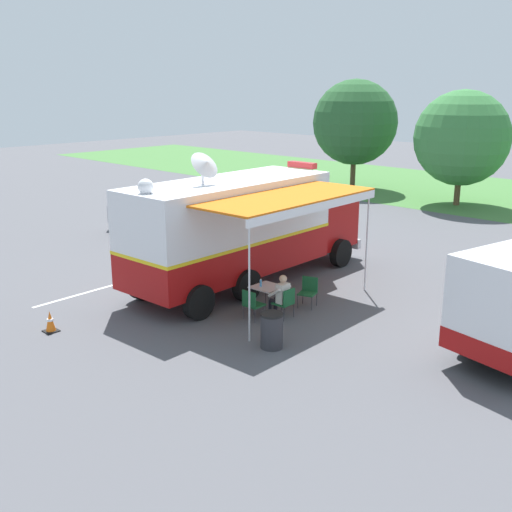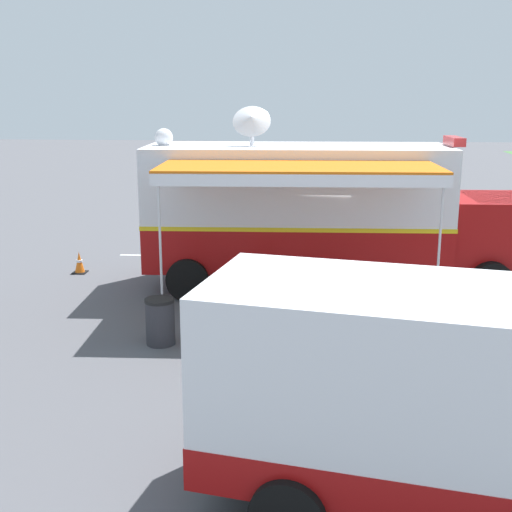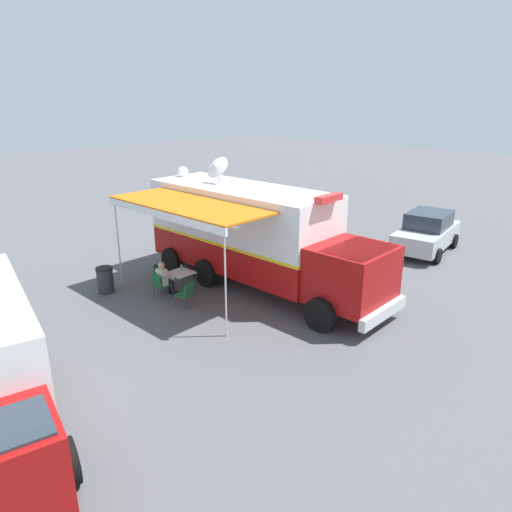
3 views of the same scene
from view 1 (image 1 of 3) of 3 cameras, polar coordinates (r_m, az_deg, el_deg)
name	(u,v)px [view 1 (image 1 of 3)]	position (r m, az deg, el deg)	size (l,w,h in m)	color
ground_plane	(230,288)	(20.01, -2.43, -2.97)	(100.00, 100.00, 0.00)	#515156
lot_stripe	(101,288)	(20.58, -14.06, -2.91)	(0.12, 4.80, 0.01)	silver
command_truck	(246,226)	(19.99, -0.93, 2.80)	(5.15, 9.58, 4.53)	#9E0F0F
folding_table	(267,288)	(17.86, 1.03, -3.00)	(0.83, 0.83, 0.73)	silver
water_bottle	(261,283)	(17.81, 0.44, -2.50)	(0.07, 0.07, 0.22)	#4C99D8
folding_chair_at_table	(286,301)	(17.34, 2.74, -4.15)	(0.50, 0.50, 0.87)	#19562D
folding_chair_beside_table	(252,303)	(17.19, -0.38, -4.31)	(0.50, 0.50, 0.87)	#19562D
folding_chair_spare_by_truck	(309,289)	(18.33, 4.86, -3.08)	(0.61, 0.61, 0.87)	#19562D
seated_responder	(280,295)	(17.40, 2.27, -3.58)	(0.67, 0.57, 1.25)	silver
trash_bin	(272,330)	(15.47, 1.46, -6.86)	(0.57, 0.57, 0.91)	#2D2D33
traffic_cone	(50,322)	(17.37, -18.42, -5.75)	(0.36, 0.36, 0.58)	black
car_behind_truck	(154,212)	(27.79, -9.33, 3.99)	(4.44, 2.52, 1.76)	#B2B5BA
tree_far_left	(355,122)	(39.24, 9.10, 12.05)	(5.17, 5.17, 6.68)	brown
tree_left_of_centre	(462,138)	(35.07, 18.43, 10.26)	(5.03, 5.03, 6.11)	brown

